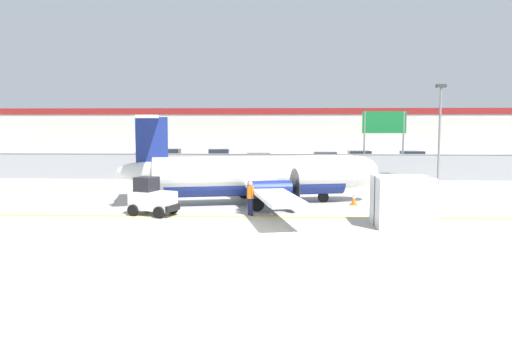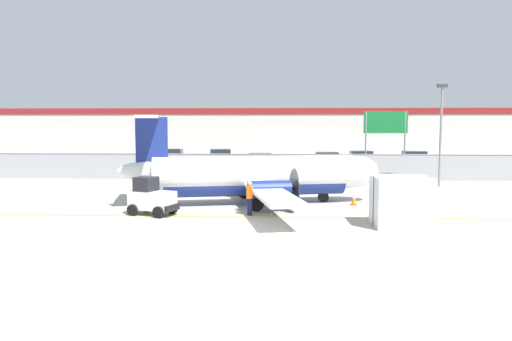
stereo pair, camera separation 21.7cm
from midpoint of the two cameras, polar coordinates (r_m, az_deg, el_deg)
name	(u,v)px [view 1 (the left image)]	position (r m, az deg, el deg)	size (l,w,h in m)	color
ground_plane	(259,217)	(24.16, 0.10, -5.34)	(140.00, 140.00, 0.01)	#ADA89E
perimeter_fence	(266,166)	(39.88, 1.00, 0.53)	(98.00, 0.10, 2.10)	gray
parking_lot_strip	(268,167)	(51.42, 1.30, 0.45)	(98.00, 17.00, 0.12)	#38383A
background_building	(271,132)	(69.73, 1.58, 4.38)	(91.00, 8.10, 6.50)	beige
commuter_airplane	(260,176)	(27.82, 0.23, -0.59)	(14.65, 15.98, 4.92)	white
baggage_tug	(152,198)	(25.13, -12.06, -3.07)	(2.57, 2.02, 1.88)	silver
ground_crew_worker	(250,196)	(24.43, -0.91, -2.97)	(0.46, 0.52, 1.70)	#191E4C
cargo_container	(402,201)	(22.79, 16.08, -3.41)	(2.45, 2.06, 2.20)	silver
traffic_cone_near_left	(354,199)	(28.16, 10.90, -3.26)	(0.36, 0.36, 0.64)	orange
traffic_cone_near_right	(383,201)	(27.79, 14.04, -3.44)	(0.36, 0.36, 0.64)	orange
traffic_cone_far_left	(211,191)	(31.05, -5.33, -2.38)	(0.36, 0.36, 0.64)	orange
parked_car_0	(152,155)	(58.92, -11.88, 1.78)	(4.24, 2.08, 1.58)	slate
parked_car_1	(171,156)	(56.24, -9.77, 1.65)	(4.23, 2.07, 1.58)	red
parked_car_2	(220,156)	(55.08, -4.24, 1.63)	(4.27, 2.14, 1.58)	silver
parked_car_3	(257,161)	(47.64, 0.03, 1.06)	(4.29, 2.19, 1.58)	#19662D
parked_car_4	(326,160)	(49.81, 7.90, 1.20)	(4.23, 2.05, 1.58)	#19662D
parked_car_5	(358,158)	(52.55, 11.48, 1.36)	(4.23, 2.05, 1.58)	slate
parked_car_6	(411,159)	(53.43, 17.18, 1.29)	(4.22, 2.04, 1.58)	silver
apron_light_pole	(440,126)	(37.88, 20.11, 4.77)	(0.70, 0.30, 7.27)	slate
highway_sign	(384,128)	(42.64, 14.29, 4.75)	(3.60, 0.14, 5.50)	slate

